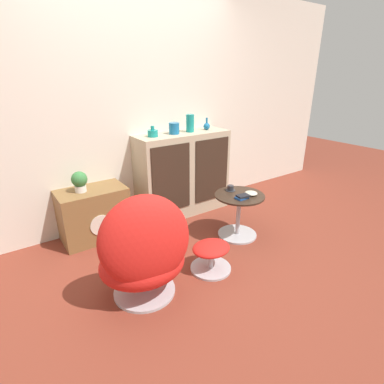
{
  "coord_description": "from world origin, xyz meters",
  "views": [
    {
      "loc": [
        -1.46,
        -1.81,
        1.67
      ],
      "look_at": [
        0.13,
        0.46,
        0.55
      ],
      "focal_mm": 28.0,
      "sensor_mm": 36.0,
      "label": 1
    }
  ],
  "objects_px": {
    "tv_console": "(94,214)",
    "vase_leftmost": "(153,133)",
    "ottoman": "(211,253)",
    "vase_inner_right": "(190,123)",
    "book_stack": "(242,197)",
    "egg_chair": "(144,253)",
    "vase_inner_left": "(174,128)",
    "coffee_table": "(238,212)",
    "vase_rightmost": "(207,126)",
    "potted_plant": "(80,181)",
    "bowl": "(251,193)",
    "sideboard": "(183,174)",
    "teacup": "(230,188)"
  },
  "relations": [
    {
      "from": "vase_inner_right",
      "to": "potted_plant",
      "type": "bearing_deg",
      "value": -179.85
    },
    {
      "from": "potted_plant",
      "to": "vase_inner_left",
      "type": "bearing_deg",
      "value": 0.18
    },
    {
      "from": "ottoman",
      "to": "coffee_table",
      "type": "relative_size",
      "value": 0.71
    },
    {
      "from": "vase_leftmost",
      "to": "teacup",
      "type": "height_order",
      "value": "vase_leftmost"
    },
    {
      "from": "tv_console",
      "to": "teacup",
      "type": "height_order",
      "value": "tv_console"
    },
    {
      "from": "coffee_table",
      "to": "book_stack",
      "type": "height_order",
      "value": "book_stack"
    },
    {
      "from": "vase_rightmost",
      "to": "potted_plant",
      "type": "distance_m",
      "value": 1.63
    },
    {
      "from": "potted_plant",
      "to": "vase_inner_right",
      "type": "bearing_deg",
      "value": 0.15
    },
    {
      "from": "tv_console",
      "to": "book_stack",
      "type": "distance_m",
      "value": 1.56
    },
    {
      "from": "egg_chair",
      "to": "vase_inner_left",
      "type": "relative_size",
      "value": 7.22
    },
    {
      "from": "coffee_table",
      "to": "vase_leftmost",
      "type": "distance_m",
      "value": 1.27
    },
    {
      "from": "potted_plant",
      "to": "vase_rightmost",
      "type": "bearing_deg",
      "value": 0.13
    },
    {
      "from": "coffee_table",
      "to": "book_stack",
      "type": "bearing_deg",
      "value": -118.78
    },
    {
      "from": "sideboard",
      "to": "tv_console",
      "type": "bearing_deg",
      "value": -179.98
    },
    {
      "from": "teacup",
      "to": "bowl",
      "type": "bearing_deg",
      "value": -66.1
    },
    {
      "from": "bowl",
      "to": "vase_leftmost",
      "type": "bearing_deg",
      "value": 124.18
    },
    {
      "from": "tv_console",
      "to": "potted_plant",
      "type": "xyz_separation_m",
      "value": [
        -0.1,
        0.0,
        0.39
      ]
    },
    {
      "from": "vase_inner_right",
      "to": "potted_plant",
      "type": "distance_m",
      "value": 1.41
    },
    {
      "from": "book_stack",
      "to": "vase_leftmost",
      "type": "bearing_deg",
      "value": 117.06
    },
    {
      "from": "coffee_table",
      "to": "vase_leftmost",
      "type": "height_order",
      "value": "vase_leftmost"
    },
    {
      "from": "potted_plant",
      "to": "bowl",
      "type": "relative_size",
      "value": 1.59
    },
    {
      "from": "vase_leftmost",
      "to": "vase_rightmost",
      "type": "relative_size",
      "value": 0.81
    },
    {
      "from": "tv_console",
      "to": "vase_inner_left",
      "type": "distance_m",
      "value": 1.29
    },
    {
      "from": "tv_console",
      "to": "egg_chair",
      "type": "distance_m",
      "value": 1.16
    },
    {
      "from": "sideboard",
      "to": "book_stack",
      "type": "height_order",
      "value": "sideboard"
    },
    {
      "from": "coffee_table",
      "to": "vase_inner_left",
      "type": "height_order",
      "value": "vase_inner_left"
    },
    {
      "from": "egg_chair",
      "to": "coffee_table",
      "type": "bearing_deg",
      "value": 13.56
    },
    {
      "from": "egg_chair",
      "to": "vase_rightmost",
      "type": "distance_m",
      "value": 1.98
    },
    {
      "from": "ottoman",
      "to": "vase_inner_right",
      "type": "relative_size",
      "value": 1.81
    },
    {
      "from": "vase_inner_left",
      "to": "book_stack",
      "type": "relative_size",
      "value": 0.87
    },
    {
      "from": "egg_chair",
      "to": "ottoman",
      "type": "height_order",
      "value": "egg_chair"
    },
    {
      "from": "egg_chair",
      "to": "potted_plant",
      "type": "relative_size",
      "value": 4.34
    },
    {
      "from": "sideboard",
      "to": "vase_inner_right",
      "type": "xyz_separation_m",
      "value": [
        0.11,
        0.0,
        0.6
      ]
    },
    {
      "from": "vase_leftmost",
      "to": "bowl",
      "type": "height_order",
      "value": "vase_leftmost"
    },
    {
      "from": "tv_console",
      "to": "vase_leftmost",
      "type": "bearing_deg",
      "value": 0.32
    },
    {
      "from": "vase_rightmost",
      "to": "book_stack",
      "type": "xyz_separation_m",
      "value": [
        -0.26,
        -0.94,
        -0.55
      ]
    },
    {
      "from": "tv_console",
      "to": "coffee_table",
      "type": "relative_size",
      "value": 1.31
    },
    {
      "from": "coffee_table",
      "to": "ottoman",
      "type": "bearing_deg",
      "value": -153.2
    },
    {
      "from": "egg_chair",
      "to": "book_stack",
      "type": "relative_size",
      "value": 6.31
    },
    {
      "from": "vase_inner_right",
      "to": "book_stack",
      "type": "height_order",
      "value": "vase_inner_right"
    },
    {
      "from": "tv_console",
      "to": "vase_rightmost",
      "type": "height_order",
      "value": "vase_rightmost"
    },
    {
      "from": "tv_console",
      "to": "vase_inner_right",
      "type": "distance_m",
      "value": 1.49
    },
    {
      "from": "sideboard",
      "to": "vase_inner_left",
      "type": "distance_m",
      "value": 0.58
    },
    {
      "from": "vase_inner_left",
      "to": "vase_rightmost",
      "type": "distance_m",
      "value": 0.47
    },
    {
      "from": "vase_inner_right",
      "to": "book_stack",
      "type": "xyz_separation_m",
      "value": [
        -0.01,
        -0.94,
        -0.61
      ]
    },
    {
      "from": "vase_leftmost",
      "to": "book_stack",
      "type": "relative_size",
      "value": 0.81
    },
    {
      "from": "sideboard",
      "to": "tv_console",
      "type": "relative_size",
      "value": 1.69
    },
    {
      "from": "book_stack",
      "to": "bowl",
      "type": "relative_size",
      "value": 1.1
    },
    {
      "from": "coffee_table",
      "to": "vase_inner_left",
      "type": "relative_size",
      "value": 4.14
    },
    {
      "from": "coffee_table",
      "to": "egg_chair",
      "type": "bearing_deg",
      "value": -166.44
    }
  ]
}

